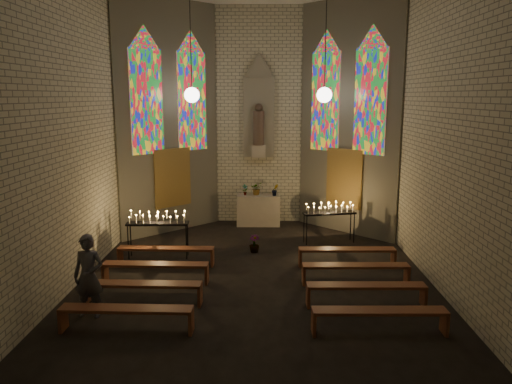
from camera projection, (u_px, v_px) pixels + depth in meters
floor at (255, 287)px, 11.05m from camera, size 12.00×12.00×0.00m
room at (257, 113)px, 13.66m from camera, size 8.22×12.43×7.00m
altar at (258, 210)px, 16.31m from camera, size 1.40×0.60×1.00m
flower_vase_left at (245, 190)px, 16.20m from camera, size 0.22×0.18×0.35m
flower_vase_center at (257, 188)px, 16.23m from camera, size 0.42×0.38×0.43m
flower_vase_right at (275, 190)px, 16.09m from camera, size 0.26×0.23×0.39m
aisle_flower_pot at (254, 244)px, 13.49m from camera, size 0.27×0.27×0.48m
votive_stand_left at (158, 220)px, 12.92m from camera, size 1.61×0.44×1.18m
votive_stand_right at (330, 210)px, 14.27m from camera, size 1.55×0.66×1.11m
pew_left_0 at (166, 251)px, 12.46m from camera, size 2.39×0.38×0.46m
pew_right_0 at (347, 252)px, 12.37m from camera, size 2.39×0.38×0.46m
pew_left_1 at (156, 267)px, 11.28m from camera, size 2.39×0.38×0.46m
pew_right_1 at (356, 268)px, 11.19m from camera, size 2.39×0.38×0.46m
pew_left_2 at (143, 287)px, 10.10m from camera, size 2.39×0.38×0.46m
pew_right_2 at (366, 288)px, 10.01m from camera, size 2.39×0.38×0.46m
pew_left_3 at (126, 312)px, 8.92m from camera, size 2.39×0.38×0.46m
pew_right_3 at (380, 314)px, 8.84m from camera, size 2.39×0.38×0.46m
visitor at (89, 276)px, 9.47m from camera, size 0.63×0.45×1.61m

